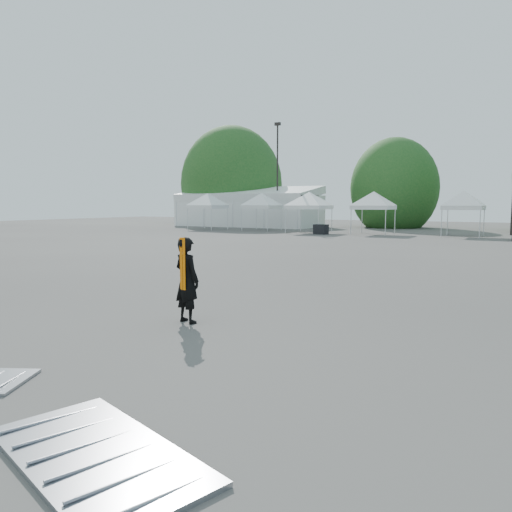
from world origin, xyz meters
The scene contains 13 objects.
ground centered at (0.00, 0.00, 0.00)m, with size 120.00×120.00×0.00m, color #474442.
marquee centered at (-22.00, 35.00, 1.97)m, with size 15.00×6.25×4.23m.
light_pole_west centered at (-18.00, 34.00, 5.77)m, with size 0.60×0.25×10.30m.
tree_far_w centered at (-26.00, 38.00, 4.54)m, with size 4.80×4.80×7.30m.
tree_mid_w centered at (-8.00, 40.00, 3.93)m, with size 4.16×4.16×6.33m.
tent_a centered at (-21.88, 27.55, 3.06)m, with size 4.02×4.02×3.88m.
tent_b centered at (-16.84, 28.79, 3.06)m, with size 3.96×3.96×3.88m.
tent_c centered at (-11.60, 27.40, 3.06)m, with size 4.32×4.32×3.88m.
tent_d centered at (-6.47, 28.18, 3.06)m, with size 4.09×4.09×3.88m.
tent_e centered at (0.01, 28.76, 3.06)m, with size 3.88×3.88×3.88m.
man centered at (-0.96, -2.40, 0.86)m, with size 0.71×0.55×1.72m.
barrier_mid centered at (1.65, -7.12, 0.04)m, with size 2.73×1.90×0.08m.
crate_west centered at (-9.95, 25.98, 0.38)m, with size 0.99×0.77×0.77m, color black.
Camera 1 is at (5.16, -10.22, 2.38)m, focal length 35.00 mm.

